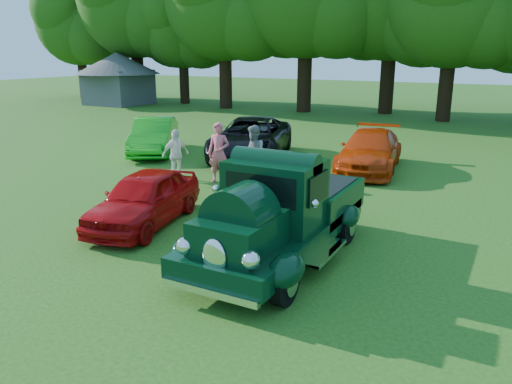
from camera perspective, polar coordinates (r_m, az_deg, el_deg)
The scene contains 10 objects.
ground at distance 11.01m, azimuth -6.17°, elevation -5.75°, with size 120.00×120.00×0.00m, color #215012.
hero_pickup at distance 9.93m, azimuth 2.80°, elevation -2.66°, with size 2.44×5.24×2.05m.
red_convertible at distance 12.19m, azimuth -12.65°, elevation -0.69°, with size 1.52×3.79×1.29m, color #BA070A.
back_car_lime at distance 20.65m, azimuth -11.57°, elevation 6.28°, with size 1.49×4.29×1.41m, color #16A717.
back_car_black at distance 19.39m, azimuth -0.59°, elevation 6.17°, with size 2.55×5.53×1.54m, color black.
back_car_orange at distance 17.85m, azimuth 12.90°, elevation 4.64°, with size 1.92×4.71×1.37m, color red.
spectator_pink at distance 15.69m, azimuth -4.28°, elevation 4.48°, with size 0.69×0.45×1.90m, color #E55E6C.
spectator_grey at distance 15.89m, azimuth -0.30°, elevation 4.45°, with size 0.86×0.67×1.78m, color gray.
spectator_white at distance 16.29m, azimuth -9.17°, elevation 4.25°, with size 0.95×0.40×1.62m, color white.
gazebo at distance 40.54m, azimuth -15.53°, elevation 13.02°, with size 6.40×6.40×3.90m.
Camera 1 is at (5.87, -8.40, 4.05)m, focal length 35.00 mm.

